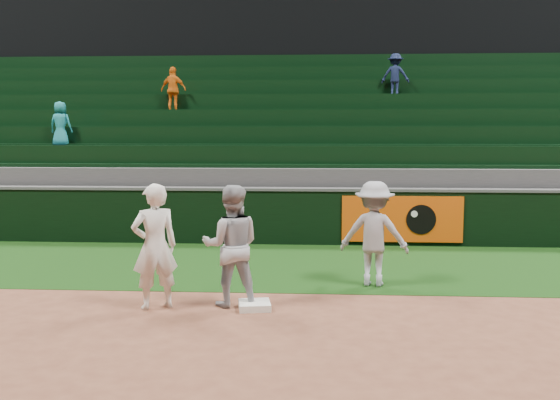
% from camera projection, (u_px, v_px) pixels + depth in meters
% --- Properties ---
extents(ground, '(70.00, 70.00, 0.00)m').
position_uv_depth(ground, '(233.00, 310.00, 8.76)').
color(ground, brown).
rests_on(ground, ground).
extents(foul_grass, '(36.00, 4.20, 0.01)m').
position_uv_depth(foul_grass, '(255.00, 264.00, 11.74)').
color(foul_grass, black).
rests_on(foul_grass, ground).
extents(upper_deck, '(40.00, 12.00, 12.00)m').
position_uv_depth(upper_deck, '(291.00, 45.00, 25.41)').
color(upper_deck, black).
rests_on(upper_deck, ground).
extents(first_base, '(0.50, 0.50, 0.10)m').
position_uv_depth(first_base, '(254.00, 305.00, 8.80)').
color(first_base, white).
rests_on(first_base, ground).
extents(first_baseman, '(0.77, 0.68, 1.78)m').
position_uv_depth(first_baseman, '(155.00, 246.00, 8.74)').
color(first_baseman, white).
rests_on(first_baseman, ground).
extents(baserunner, '(0.92, 0.75, 1.74)m').
position_uv_depth(baserunner, '(231.00, 246.00, 8.88)').
color(baserunner, '#A6A8B1').
rests_on(baserunner, ground).
extents(base_coach, '(1.19, 0.81, 1.69)m').
position_uv_depth(base_coach, '(374.00, 234.00, 10.02)').
color(base_coach, '#9B9DA8').
rests_on(base_coach, foul_grass).
extents(field_wall, '(36.00, 0.45, 1.25)m').
position_uv_depth(field_wall, '(266.00, 215.00, 13.85)').
color(field_wall, black).
rests_on(field_wall, ground).
extents(stadium_seating, '(36.00, 5.95, 4.98)m').
position_uv_depth(stadium_seating, '(276.00, 160.00, 17.47)').
color(stadium_seating, '#38383A').
rests_on(stadium_seating, ground).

